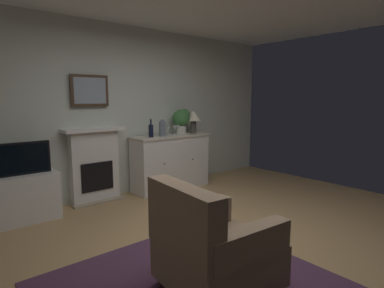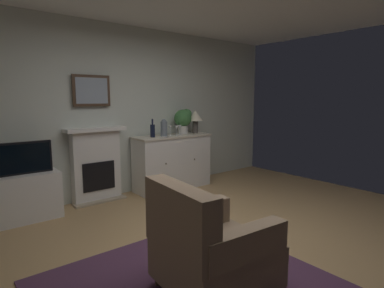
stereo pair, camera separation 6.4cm
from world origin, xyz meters
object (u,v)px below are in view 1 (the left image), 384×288
Objects in this scene: fireplace_unit at (95,165)px; potted_plant_small at (182,119)px; framed_picture at (90,91)px; wine_glass_center at (175,128)px; sideboard_cabinet at (171,162)px; wine_bottle at (151,130)px; armchair at (212,248)px; table_lamp at (193,117)px; wine_glass_right at (178,127)px; tv_cabinet at (26,197)px; vase_decorative at (162,128)px; wine_glass_left at (168,128)px; tv_set at (23,158)px.

fireplace_unit is 1.66m from potted_plant_small.
wine_glass_center is at bearing -12.17° from framed_picture.
potted_plant_small is at bearing 24.40° from wine_glass_center.
wine_bottle reaches higher than sideboard_cabinet.
wine_bottle is at bearing 66.66° from armchair.
table_lamp is at bearing -11.22° from potted_plant_small.
sideboard_cabinet is 0.58m from wine_glass_center.
tv_cabinet is at bearing 179.61° from wine_glass_right.
vase_decorative is at bearing -1.83° from tv_cabinet.
framed_picture is 1.90× the size of wine_bottle.
fireplace_unit is 1.88m from table_lamp.
vase_decorative is 0.50m from potted_plant_small.
table_lamp is at bearing -0.31° from tv_cabinet.
vase_decorative is (1.06, -0.27, -0.58)m from framed_picture.
wine_glass_left is at bearing -166.73° from potted_plant_small.
wine_glass_right is (0.55, 0.02, 0.01)m from wine_bottle.
wine_bottle is 1.98m from tv_cabinet.
vase_decorative reaches higher than tv_cabinet.
wine_glass_left is at bearing 6.56° from vase_decorative.
wine_bottle reaches higher than tv_cabinet.
armchair reaches higher than tv_cabinet.
wine_glass_left is at bearing -0.70° from tv_set.
wine_glass_center is 0.27× the size of tv_set.
wine_bottle is at bearing 177.81° from wine_glass_left.
potted_plant_small reaches higher than wine_glass_center.
tv_set is at bearing -179.84° from wine_glass_right.
vase_decorative is at bearing -173.44° from wine_glass_left.
framed_picture is at bearing 85.11° from armchair.
wine_glass_right is (0.15, -0.00, 0.58)m from sideboard_cabinet.
fireplace_unit is at bearing 167.93° from vase_decorative.
sideboard_cabinet is at bearing -170.59° from potted_plant_small.
wine_glass_left is 0.37m from potted_plant_small.
wine_bottle reaches higher than tv_set.
framed_picture is at bearing 167.83° from wine_glass_center.
wine_glass_center is at bearing -172.68° from table_lamp.
table_lamp reaches higher than armchair.
fireplace_unit reaches higher than tv_cabinet.
table_lamp reaches higher than wine_glass_left.
fireplace_unit is 2.77m from armchair.
vase_decorative is 2.92m from armchair.
vase_decorative is 0.65× the size of potted_plant_small.
vase_decorative is at bearing -165.85° from sideboard_cabinet.
sideboard_cabinet is 2.24m from tv_cabinet.
framed_picture is at bearing 164.20° from wine_bottle.
fireplace_unit is 1.02m from tv_cabinet.
tv_set is (-2.04, 0.04, -0.26)m from vase_decorative.
armchair is (-0.24, -2.80, -1.25)m from framed_picture.
sideboard_cabinet is at bearing -10.01° from framed_picture.
framed_picture is at bearing 169.99° from sideboard_cabinet.
wine_glass_right is 3.13m from armchair.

